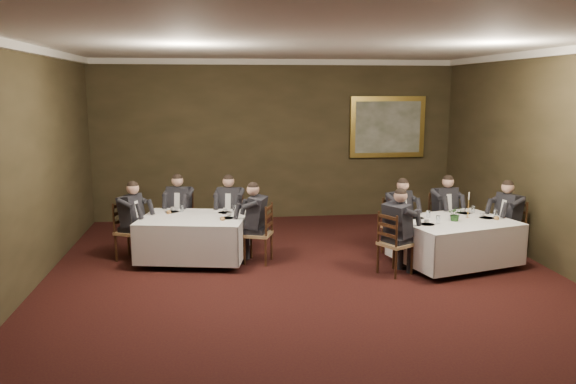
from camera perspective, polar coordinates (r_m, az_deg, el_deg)
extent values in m
plane|color=black|center=(8.02, 2.67, -10.56)|extent=(10.00, 10.00, 0.00)
cube|color=silver|center=(7.51, 2.90, 15.20)|extent=(8.00, 10.00, 0.10)
cube|color=#302918|center=(12.49, -1.23, 5.29)|extent=(8.00, 0.10, 3.50)
cube|color=#302918|center=(2.94, 20.46, -12.83)|extent=(8.00, 0.10, 3.50)
cube|color=#302918|center=(7.93, -27.01, 1.14)|extent=(0.10, 10.00, 3.50)
cube|color=white|center=(12.41, -1.23, 13.07)|extent=(8.00, 0.10, 0.12)
cube|color=black|center=(9.56, 16.62, -2.96)|extent=(2.01, 1.70, 0.04)
cube|color=white|center=(9.55, 16.63, -2.82)|extent=(2.08, 1.77, 0.02)
cube|color=white|center=(9.63, 16.52, -4.73)|extent=(2.10, 1.80, 0.65)
cube|color=black|center=(9.53, -9.58, -2.70)|extent=(1.87, 1.54, 0.04)
cube|color=white|center=(9.53, -9.58, -2.55)|extent=(1.94, 1.61, 0.02)
cube|color=white|center=(9.60, -9.52, -4.47)|extent=(1.96, 1.64, 0.65)
cube|color=#9A7A4E|center=(10.05, 11.10, -3.50)|extent=(0.58, 0.58, 0.05)
cube|color=black|center=(10.12, 10.38, -1.95)|extent=(0.35, 0.20, 0.54)
cube|color=black|center=(9.97, 11.17, -1.41)|extent=(0.52, 0.47, 0.55)
sphere|color=tan|center=(9.90, 11.25, 0.74)|extent=(0.28, 0.28, 0.21)
cube|color=#9A7A4E|center=(10.61, 15.50, -2.95)|extent=(0.51, 0.50, 0.05)
cube|color=black|center=(10.71, 15.00, -1.46)|extent=(0.38, 0.10, 0.54)
cube|color=black|center=(10.53, 15.60, -0.97)|extent=(0.47, 0.39, 0.55)
sphere|color=tan|center=(10.46, 15.70, 1.07)|extent=(0.25, 0.25, 0.21)
cube|color=#9A7A4E|center=(8.96, 10.84, -5.21)|extent=(0.58, 0.59, 0.05)
cube|color=black|center=(8.76, 10.05, -3.88)|extent=(0.21, 0.35, 0.54)
cube|color=black|center=(8.87, 10.93, -2.87)|extent=(0.48, 0.52, 0.55)
sphere|color=tan|center=(8.79, 11.01, -0.46)|extent=(0.29, 0.29, 0.21)
cube|color=#9A7A4E|center=(10.35, 21.46, -3.64)|extent=(0.53, 0.54, 0.05)
cube|color=black|center=(10.43, 22.29, -2.21)|extent=(0.14, 0.37, 0.54)
cube|color=black|center=(10.27, 21.60, -1.61)|extent=(0.42, 0.49, 0.55)
sphere|color=tan|center=(10.20, 21.74, 0.48)|extent=(0.26, 0.26, 0.21)
cube|color=#9A7A4E|center=(10.53, -10.89, -2.85)|extent=(0.53, 0.52, 0.05)
cube|color=black|center=(10.65, -10.63, -1.34)|extent=(0.38, 0.12, 0.54)
cube|color=black|center=(10.45, -10.96, -0.85)|extent=(0.48, 0.40, 0.55)
sphere|color=tan|center=(10.38, -11.04, 1.20)|extent=(0.26, 0.26, 0.21)
cube|color=#9A7A4E|center=(10.33, -5.89, -2.97)|extent=(0.53, 0.52, 0.05)
cube|color=black|center=(10.46, -5.66, -1.43)|extent=(0.37, 0.13, 0.54)
cube|color=black|center=(10.25, -5.92, -0.94)|extent=(0.49, 0.41, 0.55)
sphere|color=tan|center=(10.18, -5.96, 1.16)|extent=(0.26, 0.26, 0.21)
cube|color=#9A7A4E|center=(9.40, -3.06, -4.29)|extent=(0.55, 0.56, 0.05)
cube|color=black|center=(9.29, -1.94, -2.90)|extent=(0.16, 0.37, 0.54)
cube|color=black|center=(9.31, -3.08, -2.06)|extent=(0.44, 0.50, 0.55)
sphere|color=tan|center=(9.23, -3.10, 0.24)|extent=(0.27, 0.27, 0.21)
cube|color=#9A7A4E|center=(9.90, -15.68, -3.92)|extent=(0.57, 0.58, 0.05)
cube|color=black|center=(9.94, -16.67, -2.45)|extent=(0.19, 0.36, 0.54)
cube|color=black|center=(9.81, -15.78, -1.80)|extent=(0.46, 0.51, 0.55)
sphere|color=tan|center=(9.74, -15.90, 0.39)|extent=(0.28, 0.28, 0.21)
imported|color=#2D5926|center=(9.47, 16.65, -2.08)|extent=(0.28, 0.26, 0.26)
cylinder|color=gold|center=(9.81, 17.79, -2.43)|extent=(0.07, 0.07, 0.02)
cylinder|color=gold|center=(9.77, 17.84, -1.52)|extent=(0.01, 0.01, 0.30)
cylinder|color=white|center=(9.73, 17.91, -0.29)|extent=(0.02, 0.02, 0.13)
cylinder|color=white|center=(9.55, 12.93, -2.53)|extent=(0.25, 0.25, 0.01)
cylinder|color=white|center=(9.68, 12.64, -2.21)|extent=(0.08, 0.08, 0.05)
cylinder|color=white|center=(9.60, 13.90, -2.13)|extent=(0.06, 0.06, 0.14)
cylinder|color=white|center=(9.98, -11.70, -1.93)|extent=(0.25, 0.25, 0.01)
cylinder|color=white|center=(10.12, -11.65, -1.62)|extent=(0.08, 0.08, 0.05)
cylinder|color=white|center=(9.96, -10.74, -1.56)|extent=(0.06, 0.06, 0.14)
cube|color=gold|center=(12.93, 10.06, 6.52)|extent=(1.71, 0.08, 1.37)
cube|color=#4C5538|center=(12.88, 10.12, 6.50)|extent=(1.49, 0.01, 1.15)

